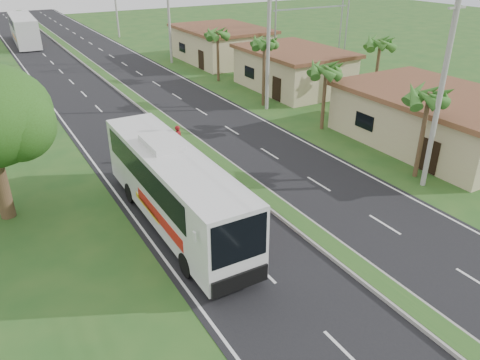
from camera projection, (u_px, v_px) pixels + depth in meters
ground at (328, 246)px, 20.87m from camera, size 180.00×180.00×0.00m
road_asphalt at (161, 119)px, 36.32m from camera, size 14.00×160.00×0.02m
median_strip at (161, 118)px, 36.28m from camera, size 1.20×160.00×0.18m
lane_edge_left at (73, 135)px, 33.30m from camera, size 0.12×160.00×0.01m
lane_edge_right at (236, 106)px, 39.35m from camera, size 0.12×160.00×0.01m
shop_near at (435, 118)px, 31.03m from camera, size 8.60×12.60×3.52m
shop_mid at (293, 69)px, 43.37m from camera, size 7.60×10.60×3.67m
shop_far at (222, 44)px, 54.16m from camera, size 8.60×11.60×3.82m
palm_verge_a at (429, 97)px, 25.13m from camera, size 2.40×2.40×5.45m
palm_verge_b at (326, 69)px, 32.44m from camera, size 2.40×2.40×5.05m
palm_verge_c at (264, 43)px, 37.24m from camera, size 2.40×2.40×5.85m
palm_verge_d at (217, 34)px, 44.68m from camera, size 2.40×2.40×5.25m
palm_behind_shop at (380, 43)px, 38.16m from camera, size 2.40×2.40×5.65m
utility_pole_a at (442, 85)px, 23.72m from camera, size 1.60×0.28×11.00m
utility_pole_b at (268, 30)px, 35.82m from camera, size 3.20×0.28×12.00m
utility_pole_c at (169, 11)px, 51.55m from camera, size 1.60×0.28×11.00m
billboard_lattice at (311, 0)px, 50.95m from camera, size 10.18×1.18×12.07m
coach_bus_main at (173, 184)px, 21.58m from camera, size 2.66×12.20×3.94m
coach_bus_far at (24, 28)px, 63.55m from camera, size 3.39×12.93×3.73m
motorcyclist at (178, 149)px, 28.84m from camera, size 2.03×0.84×2.32m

